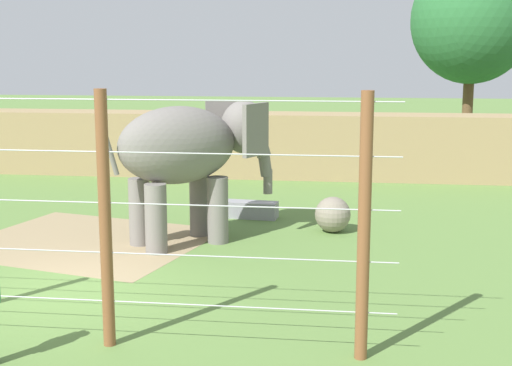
{
  "coord_description": "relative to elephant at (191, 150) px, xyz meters",
  "views": [
    {
      "loc": [
        5.17,
        -12.26,
        4.34
      ],
      "look_at": [
        3.08,
        3.84,
        1.4
      ],
      "focal_mm": 50.41,
      "sensor_mm": 36.0,
      "label": 1
    }
  ],
  "objects": [
    {
      "name": "ground_plane",
      "position": [
        -1.59,
        -3.71,
        -2.14
      ],
      "size": [
        120.0,
        120.0,
        0.0
      ],
      "primitive_type": "plane",
      "color": "#5B7F3D"
    },
    {
      "name": "enrichment_ball",
      "position": [
        3.24,
        1.32,
        -1.71
      ],
      "size": [
        0.88,
        0.88,
        0.88
      ],
      "primitive_type": "sphere",
      "color": "gray",
      "rests_on": "ground"
    },
    {
      "name": "tree_left_of_centre",
      "position": [
        8.55,
        15.4,
        3.53
      ],
      "size": [
        5.02,
        5.02,
        8.33
      ],
      "color": "brown",
      "rests_on": "ground"
    },
    {
      "name": "embankment_wall",
      "position": [
        -1.59,
        9.25,
        -1.02
      ],
      "size": [
        36.0,
        1.8,
        2.25
      ],
      "primitive_type": "cube",
      "color": "#997F56",
      "rests_on": "ground"
    },
    {
      "name": "dirt_patch",
      "position": [
        -2.45,
        -0.32,
        -2.14
      ],
      "size": [
        6.25,
        5.77,
        0.01
      ],
      "primitive_type": "cube",
      "rotation": [
        0.0,
        0.0,
        -0.25
      ],
      "color": "#937F5B",
      "rests_on": "ground"
    },
    {
      "name": "feed_trough",
      "position": [
        1.04,
        2.59,
        -1.92
      ],
      "size": [
        1.44,
        0.64,
        0.44
      ],
      "color": "gray",
      "rests_on": "ground"
    },
    {
      "name": "elephant",
      "position": [
        0.0,
        0.0,
        0.0
      ],
      "size": [
        3.75,
        3.53,
        3.24
      ],
      "color": "slate",
      "rests_on": "ground"
    }
  ]
}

